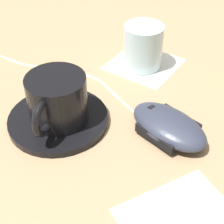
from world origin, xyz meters
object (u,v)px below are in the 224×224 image
Objects in this scene: saucer at (58,119)px; drinking_glass at (143,46)px; coffee_cup at (57,100)px; computer_mouse at (169,126)px.

drinking_glass is (-0.03, -0.20, 0.04)m from saucer.
coffee_cup reaches higher than computer_mouse.
saucer is at bearing -30.01° from coffee_cup.
drinking_glass reaches higher than computer_mouse.
drinking_glass is at bearing -97.13° from saucer.
saucer is 0.04m from coffee_cup.
computer_mouse is 1.73× the size of drinking_glass.
computer_mouse is (-0.14, -0.07, 0.01)m from saucer.
saucer is 1.93× the size of drinking_glass.
drinking_glass is (0.12, -0.14, 0.02)m from computer_mouse.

